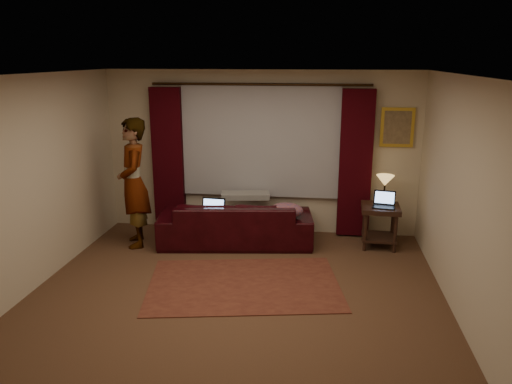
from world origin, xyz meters
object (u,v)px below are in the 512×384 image
at_px(sofa, 236,214).
at_px(person, 134,183).
at_px(laptop_sofa, 211,209).
at_px(laptop_table, 384,200).
at_px(tiffany_lamp, 384,189).
at_px(end_table, 379,226).

distance_m(sofa, person, 1.59).
relative_size(laptop_sofa, laptop_table, 1.13).
bearing_deg(tiffany_lamp, laptop_sofa, -168.39).
xyz_separation_m(tiffany_lamp, person, (-3.72, -0.58, 0.11)).
bearing_deg(tiffany_lamp, end_table, -108.52).
height_order(tiffany_lamp, laptop_table, tiffany_lamp).
bearing_deg(sofa, person, 2.37).
relative_size(sofa, laptop_sofa, 5.93).
height_order(sofa, laptop_sofa, sofa).
distance_m(laptop_sofa, tiffany_lamp, 2.63).
bearing_deg(person, laptop_sofa, 68.91).
xyz_separation_m(end_table, tiffany_lamp, (0.06, 0.18, 0.54)).
relative_size(sofa, end_table, 3.60).
xyz_separation_m(laptop_sofa, person, (-1.16, -0.05, 0.37)).
bearing_deg(sofa, laptop_sofa, 24.03).
distance_m(sofa, end_table, 2.18).
bearing_deg(person, laptop_table, 71.49).
height_order(laptop_sofa, tiffany_lamp, tiffany_lamp).
distance_m(laptop_table, person, 3.71).
relative_size(end_table, person, 0.33).
xyz_separation_m(laptop_sofa, end_table, (2.50, 0.35, -0.28)).
bearing_deg(laptop_table, laptop_sofa, -163.78).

